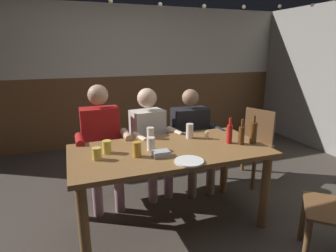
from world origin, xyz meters
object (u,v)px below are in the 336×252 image
(chair_empty_near_right, at_px, (253,142))
(pint_glass_3, at_px, (97,154))
(table_candle, at_px, (207,135))
(plate_0, at_px, (189,161))
(person_2, at_px, (192,134))
(pint_glass_4, at_px, (190,131))
(bottle_0, at_px, (241,135))
(condiment_caddy, at_px, (161,154))
(person_0, at_px, (102,140))
(person_1, at_px, (150,136))
(bottle_1, at_px, (253,132))
(dining_table, at_px, (170,160))
(pint_glass_2, at_px, (137,149))
(pint_glass_5, at_px, (150,133))
(pint_glass_0, at_px, (151,144))
(pint_glass_1, at_px, (107,147))
(bottle_2, at_px, (230,133))

(chair_empty_near_right, height_order, pint_glass_3, chair_empty_near_right)
(table_candle, xyz_separation_m, plate_0, (-0.41, -0.48, -0.03))
(person_2, bearing_deg, pint_glass_4, 63.11)
(plate_0, distance_m, bottle_0, 0.67)
(person_2, relative_size, chair_empty_near_right, 1.33)
(table_candle, bearing_deg, pint_glass_3, -170.69)
(chair_empty_near_right, distance_m, condiment_caddy, 1.66)
(person_0, xyz_separation_m, pint_glass_4, (0.82, -0.43, 0.14))
(person_1, relative_size, bottle_1, 4.51)
(dining_table, xyz_separation_m, condiment_caddy, (-0.14, -0.15, 0.13))
(person_0, bearing_deg, pint_glass_2, 104.98)
(plate_0, height_order, pint_glass_5, pint_glass_5)
(dining_table, bearing_deg, pint_glass_0, 172.63)
(person_2, height_order, condiment_caddy, person_2)
(pint_glass_4, bearing_deg, table_candle, -29.80)
(bottle_1, bearing_deg, person_0, 149.49)
(bottle_0, relative_size, pint_glass_3, 2.38)
(chair_empty_near_right, relative_size, pint_glass_0, 7.49)
(pint_glass_0, relative_size, pint_glass_4, 0.80)
(bottle_0, xyz_separation_m, bottle_1, (0.13, -0.00, 0.01))
(table_candle, relative_size, plate_0, 0.34)
(pint_glass_0, bearing_deg, pint_glass_1, 169.97)
(chair_empty_near_right, distance_m, pint_glass_2, 1.80)
(pint_glass_1, bearing_deg, bottle_2, -6.84)
(dining_table, distance_m, bottle_0, 0.70)
(pint_glass_4, bearing_deg, person_1, 122.75)
(dining_table, xyz_separation_m, pint_glass_4, (0.29, 0.23, 0.18))
(pint_glass_1, relative_size, pint_glass_3, 1.09)
(person_1, bearing_deg, condiment_caddy, 70.16)
(dining_table, distance_m, person_0, 0.84)
(person_1, bearing_deg, pint_glass_4, 113.14)
(person_1, xyz_separation_m, person_2, (0.51, -0.01, -0.02))
(person_1, height_order, bottle_0, person_1)
(person_1, distance_m, bottle_2, 0.93)
(table_candle, height_order, bottle_0, bottle_0)
(bottle_1, height_order, pint_glass_4, bottle_1)
(chair_empty_near_right, relative_size, pint_glass_3, 8.67)
(dining_table, distance_m, chair_empty_near_right, 1.45)
(person_1, height_order, pint_glass_1, person_1)
(plate_0, relative_size, pint_glass_2, 1.82)
(bottle_0, xyz_separation_m, pint_glass_4, (-0.37, 0.34, -0.02))
(dining_table, xyz_separation_m, chair_empty_near_right, (1.33, 0.56, -0.17))
(person_2, bearing_deg, chair_empty_near_right, 174.80)
(bottle_0, distance_m, bottle_1, 0.13)
(table_candle, xyz_separation_m, bottle_1, (0.35, -0.26, 0.06))
(condiment_caddy, height_order, pint_glass_4, pint_glass_4)
(person_1, bearing_deg, person_0, -8.65)
(person_1, bearing_deg, pint_glass_0, 64.70)
(pint_glass_3, relative_size, pint_glass_4, 0.69)
(bottle_2, bearing_deg, pint_glass_5, 149.24)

